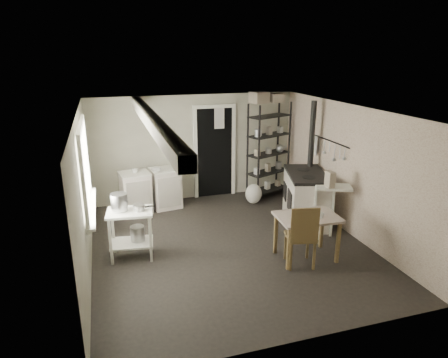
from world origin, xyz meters
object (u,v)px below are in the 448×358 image
object	(u,v)px
base_cabinets	(151,188)
stove	(305,200)
stockpot	(119,202)
work_table	(306,236)
shelf_rack	(268,155)
chair	(300,236)
flour_sack	(254,193)
prep_table	(131,234)

from	to	relation	value
base_cabinets	stove	distance (m)	3.15
stockpot	work_table	distance (m)	2.99
shelf_rack	chair	bearing A→B (deg)	-126.72
base_cabinets	work_table	world-z (taller)	base_cabinets
work_table	flour_sack	xyz separation A→B (m)	(0.08, 2.50, -0.14)
base_cabinets	stove	xyz separation A→B (m)	(2.77, -1.50, -0.02)
stockpot	work_table	xyz separation A→B (m)	(2.79, -0.90, -0.56)
stockpot	stove	size ratio (longest dim) A/B	0.22
prep_table	base_cabinets	bearing A→B (deg)	74.26
prep_table	work_table	distance (m)	2.78
stove	flour_sack	bearing A→B (deg)	133.64
shelf_rack	chair	distance (m)	3.20
prep_table	work_table	bearing A→B (deg)	-17.52
flour_sack	stockpot	bearing A→B (deg)	-150.80
stove	work_table	xyz separation A→B (m)	(-0.68, -1.32, -0.06)
prep_table	shelf_rack	xyz separation A→B (m)	(3.22, 2.07, 0.55)
stockpot	flour_sack	world-z (taller)	stockpot
shelf_rack	work_table	xyz separation A→B (m)	(-0.57, -2.91, -0.57)
prep_table	stove	distance (m)	3.36
stove	work_table	distance (m)	1.48
stockpot	base_cabinets	xyz separation A→B (m)	(0.70, 1.92, -0.48)
stockpot	shelf_rack	size ratio (longest dim) A/B	0.13
stockpot	stove	bearing A→B (deg)	6.90
base_cabinets	stockpot	bearing A→B (deg)	-118.44
prep_table	work_table	world-z (taller)	prep_table
base_cabinets	shelf_rack	size ratio (longest dim) A/B	0.60
base_cabinets	chair	distance (m)	3.54
base_cabinets	stove	size ratio (longest dim) A/B	1.03
stove	flour_sack	world-z (taller)	stove
work_table	shelf_rack	bearing A→B (deg)	78.87
prep_table	base_cabinets	size ratio (longest dim) A/B	0.63
stockpot	stove	xyz separation A→B (m)	(3.47, 0.42, -0.50)
base_cabinets	work_table	distance (m)	3.51
chair	flour_sack	xyz separation A→B (m)	(0.27, 2.66, -0.24)
stove	chair	xyz separation A→B (m)	(-0.87, -1.48, 0.04)
shelf_rack	stockpot	bearing A→B (deg)	-171.84
chair	stockpot	bearing A→B (deg)	170.66
shelf_rack	stove	distance (m)	1.67
prep_table	base_cabinets	xyz separation A→B (m)	(0.56, 1.99, 0.06)
stockpot	prep_table	bearing A→B (deg)	-23.68
stockpot	chair	distance (m)	2.84
shelf_rack	stove	xyz separation A→B (m)	(0.11, -1.59, -0.51)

